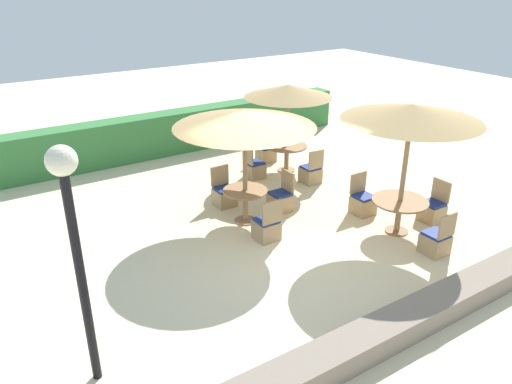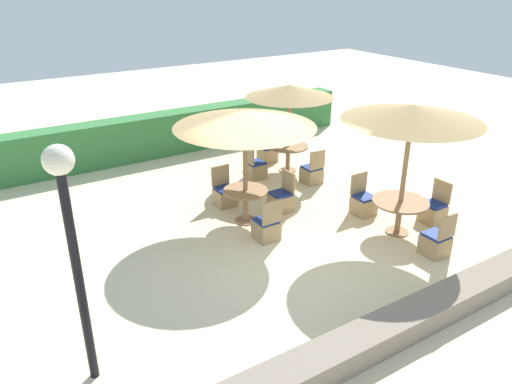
% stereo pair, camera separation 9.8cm
% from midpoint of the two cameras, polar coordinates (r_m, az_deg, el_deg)
% --- Properties ---
extents(ground_plane, '(40.00, 40.00, 0.00)m').
position_cam_midpoint_polar(ground_plane, '(10.22, 2.08, -5.78)').
color(ground_plane, beige).
extents(hedge_row, '(13.00, 0.70, 1.24)m').
position_cam_midpoint_polar(hedge_row, '(15.11, -11.37, 6.37)').
color(hedge_row, '#387A3D').
rests_on(hedge_row, ground_plane).
extents(stone_border, '(10.00, 0.56, 0.39)m').
position_cam_midpoint_polar(stone_border, '(8.04, 16.23, -14.50)').
color(stone_border, gray).
rests_on(stone_border, ground_plane).
extents(lamp_post, '(0.36, 0.36, 3.32)m').
position_cam_midpoint_polar(lamp_post, '(6.27, -20.18, -3.32)').
color(lamp_post, black).
rests_on(lamp_post, ground_plane).
extents(parasol_center, '(2.95, 2.95, 2.48)m').
position_cam_midpoint_polar(parasol_center, '(10.20, -1.02, 8.30)').
color(parasol_center, '#93704C').
rests_on(parasol_center, ground_plane).
extents(round_table_center, '(0.97, 0.97, 0.75)m').
position_cam_midpoint_polar(round_table_center, '(10.80, -0.95, -0.63)').
color(round_table_center, '#93704C').
rests_on(round_table_center, ground_plane).
extents(patio_chair_center_south, '(0.46, 0.46, 0.93)m').
position_cam_midpoint_polar(patio_chair_center_south, '(10.22, 1.50, -4.10)').
color(patio_chair_center_south, tan).
rests_on(patio_chair_center_south, ground_plane).
extents(patio_chair_center_north, '(0.46, 0.46, 0.93)m').
position_cam_midpoint_polar(patio_chair_center_north, '(11.71, -3.35, -0.30)').
color(patio_chair_center_north, tan).
rests_on(patio_chair_center_north, ground_plane).
extents(patio_chair_center_east, '(0.46, 0.46, 0.93)m').
position_cam_midpoint_polar(patio_chair_center_east, '(11.44, 3.13, -0.92)').
color(patio_chair_center_east, tan).
rests_on(patio_chair_center_east, ground_plane).
extents(parasol_front_right, '(2.72, 2.72, 2.75)m').
position_cam_midpoint_polar(parasol_front_right, '(10.09, 17.68, 8.55)').
color(parasol_front_right, '#93704C').
rests_on(parasol_front_right, ground_plane).
extents(round_table_front_right, '(1.15, 1.15, 0.73)m').
position_cam_midpoint_polar(round_table_front_right, '(10.75, 16.38, -1.67)').
color(round_table_front_right, '#93704C').
rests_on(round_table_front_right, ground_plane).
extents(patio_chair_front_right_north, '(0.46, 0.46, 0.93)m').
position_cam_midpoint_polar(patio_chair_front_right_north, '(11.53, 12.38, -1.25)').
color(patio_chair_front_right_north, tan).
rests_on(patio_chair_front_right_north, ground_plane).
extents(patio_chair_front_right_east, '(0.46, 0.46, 0.93)m').
position_cam_midpoint_polar(patio_chair_front_right_east, '(11.60, 19.84, -2.03)').
color(patio_chair_front_right_east, tan).
rests_on(patio_chair_front_right_east, ground_plane).
extents(patio_chair_front_right_south, '(0.46, 0.46, 0.93)m').
position_cam_midpoint_polar(patio_chair_front_right_south, '(10.30, 20.13, -5.45)').
color(patio_chair_front_right_south, tan).
rests_on(patio_chair_front_right_south, ground_plane).
extents(parasol_back_right, '(2.32, 2.32, 2.38)m').
position_cam_midpoint_polar(parasol_back_right, '(13.20, 4.09, 11.40)').
color(parasol_back_right, '#93704C').
rests_on(parasol_back_right, ground_plane).
extents(round_table_back_right, '(1.09, 1.09, 0.73)m').
position_cam_midpoint_polar(round_table_back_right, '(13.65, 3.89, 4.73)').
color(round_table_back_right, '#93704C').
rests_on(round_table_back_right, ground_plane).
extents(patio_chair_back_right_north, '(0.46, 0.46, 0.93)m').
position_cam_midpoint_polar(patio_chair_back_right_north, '(14.47, 1.47, 4.56)').
color(patio_chair_back_right_north, tan).
rests_on(patio_chair_back_right_north, ground_plane).
extents(patio_chair_back_right_south, '(0.46, 0.46, 0.93)m').
position_cam_midpoint_polar(patio_chair_back_right_south, '(13.01, 6.62, 2.13)').
color(patio_chair_back_right_south, tan).
rests_on(patio_chair_back_right_south, ground_plane).
extents(patio_chair_back_right_west, '(0.46, 0.46, 0.93)m').
position_cam_midpoint_polar(patio_chair_back_right_west, '(13.25, 0.13, 2.70)').
color(patio_chair_back_right_west, tan).
rests_on(patio_chair_back_right_west, ground_plane).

